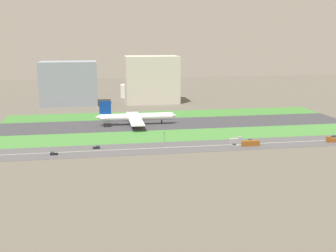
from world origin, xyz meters
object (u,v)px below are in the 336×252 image
at_px(fuel_tank_west, 131,91).
at_px(car_0, 334,137).
at_px(bus_0, 251,143).
at_px(airliner, 135,117).
at_px(car_1, 54,153).
at_px(fuel_tank_centre, 157,91).
at_px(car_4, 235,145).
at_px(truck_0, 236,140).
at_px(traffic_light, 164,136).
at_px(hangar_building, 152,79).
at_px(car_3, 249,141).
at_px(car_2, 97,147).
at_px(terminal_building, 69,83).
at_px(truck_1, 332,140).

bearing_deg(fuel_tank_west, car_0, -61.94).
distance_m(car_0, bus_0, 64.64).
relative_size(airliner, car_1, 14.77).
height_order(car_0, fuel_tank_centre, fuel_tank_centre).
distance_m(car_0, car_4, 74.81).
bearing_deg(truck_0, fuel_tank_west, 102.56).
bearing_deg(airliner, traffic_light, -77.32).
bearing_deg(hangar_building, car_0, -60.75).
distance_m(airliner, fuel_tank_west, 159.28).
relative_size(airliner, traffic_light, 9.03).
height_order(car_3, fuel_tank_centre, fuel_tank_centre).
relative_size(car_1, bus_0, 0.38).
height_order(truck_0, car_2, truck_0).
distance_m(truck_0, fuel_tank_centre, 227.84).
bearing_deg(fuel_tank_west, car_4, -78.81).
xyz_separation_m(airliner, hangar_building, (28.43, 114.00, 18.49)).
xyz_separation_m(terminal_building, fuel_tank_centre, (98.46, 45.00, -16.12)).
distance_m(car_0, fuel_tank_centre, 244.04).
relative_size(airliner, bus_0, 5.60).
height_order(truck_0, car_3, truck_0).
height_order(truck_1, car_2, truck_1).
distance_m(bus_0, fuel_tank_west, 243.86).
height_order(bus_0, car_2, bus_0).
bearing_deg(traffic_light, terminal_building, 112.22).
relative_size(car_0, traffic_light, 0.61).
distance_m(car_2, hangar_building, 192.73).
relative_size(car_0, car_2, 1.00).
xyz_separation_m(car_4, car_1, (-111.63, 0.00, 0.00)).
bearing_deg(terminal_building, fuel_tank_west, 33.93).
distance_m(car_0, car_3, 60.94).
bearing_deg(car_1, hangar_building, -113.59).
bearing_deg(car_4, truck_0, -110.38).
bearing_deg(bus_0, car_1, 0.00).
bearing_deg(fuel_tank_west, traffic_light, -88.91).
height_order(airliner, truck_1, airliner).
bearing_deg(car_4, terminal_building, -59.35).
xyz_separation_m(car_4, truck_1, (67.14, -0.00, 0.75)).
height_order(airliner, hangar_building, hangar_building).
bearing_deg(fuel_tank_centre, truck_1, -70.82).
bearing_deg(car_3, car_1, -175.42).
distance_m(truck_1, fuel_tank_centre, 250.97).
relative_size(truck_0, truck_1, 1.00).
height_order(car_1, traffic_light, traffic_light).
distance_m(terminal_building, fuel_tank_west, 81.98).
bearing_deg(car_0, car_4, -172.32).
bearing_deg(bus_0, car_2, -5.90).
height_order(bus_0, fuel_tank_centre, fuel_tank_centre).
bearing_deg(truck_0, truck_1, -8.96).
distance_m(car_4, fuel_tank_west, 241.68).
xyz_separation_m(car_0, truck_1, (-6.99, -10.00, 0.75)).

